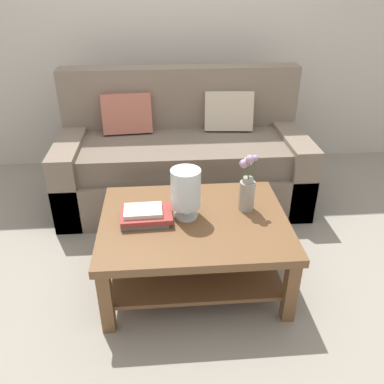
% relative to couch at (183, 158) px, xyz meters
% --- Properties ---
extents(ground_plane, '(10.00, 10.00, 0.00)m').
position_rel_couch_xyz_m(ground_plane, '(-0.03, -0.80, -0.36)').
color(ground_plane, gray).
extents(back_wall, '(6.40, 0.12, 2.70)m').
position_rel_couch_xyz_m(back_wall, '(-0.03, 0.85, 0.99)').
color(back_wall, beige).
rests_on(back_wall, ground).
extents(couch, '(1.99, 0.90, 1.06)m').
position_rel_couch_xyz_m(couch, '(0.00, 0.00, 0.00)').
color(couch, '#7A6B5B').
rests_on(couch, ground).
extents(coffee_table, '(1.12, 0.87, 0.46)m').
position_rel_couch_xyz_m(coffee_table, '(0.01, -1.08, -0.03)').
color(coffee_table, brown).
rests_on(coffee_table, ground).
extents(book_stack_main, '(0.31, 0.23, 0.08)m').
position_rel_couch_xyz_m(book_stack_main, '(-0.28, -1.07, 0.13)').
color(book_stack_main, slate).
rests_on(book_stack_main, coffee_table).
extents(glass_hurricane_vase, '(0.18, 0.18, 0.31)m').
position_rel_couch_xyz_m(glass_hurricane_vase, '(-0.04, -1.04, 0.27)').
color(glass_hurricane_vase, silver).
rests_on(glass_hurricane_vase, coffee_table).
extents(flower_pitcher, '(0.11, 0.10, 0.37)m').
position_rel_couch_xyz_m(flower_pitcher, '(0.33, -0.99, 0.24)').
color(flower_pitcher, '#9E998E').
rests_on(flower_pitcher, coffee_table).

